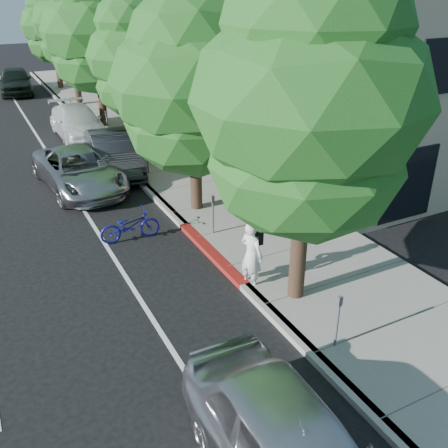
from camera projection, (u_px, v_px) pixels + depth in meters
ground at (227, 271)px, 13.87m from camera, size 120.00×120.00×0.00m
sidewalk at (188, 168)px, 21.16m from camera, size 4.60×56.00×0.15m
curb at (136, 177)px, 20.21m from camera, size 0.30×56.00×0.15m
curb_red_segment at (211, 253)px, 14.63m from camera, size 0.32×4.00×0.15m
storefront_building at (230, 47)px, 30.61m from camera, size 10.00×36.00×7.00m
street_tree_0 at (310, 104)px, 10.46m from camera, size 5.15×5.15×8.07m
street_tree_1 at (194, 85)px, 15.51m from camera, size 5.29×5.29×7.32m
street_tree_2 at (133, 58)px, 20.26m from camera, size 3.81×3.81×6.98m
street_tree_3 at (95, 32)px, 24.82m from camera, size 5.32×5.32×8.09m
street_tree_4 at (69, 24)px, 29.61m from camera, size 4.33×4.33×7.78m
street_tree_5 at (52, 26)px, 34.63m from camera, size 4.27×4.27×7.04m
cyclist at (251, 255)px, 12.77m from camera, size 0.64×0.80×1.89m
bicycle at (130, 226)px, 15.30m from camera, size 1.89×0.76×0.98m
silver_suv at (79, 170)px, 19.01m from camera, size 2.94×5.58×1.50m
dark_sedan at (114, 153)px, 20.64m from camera, size 2.26×5.13×1.64m
white_pickup at (78, 122)px, 25.21m from camera, size 2.22×5.33×1.54m
dark_suv_far at (16, 81)px, 34.88m from camera, size 2.54×5.35×1.76m
pedestrian at (215, 145)px, 21.25m from camera, size 0.76×0.60×1.53m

